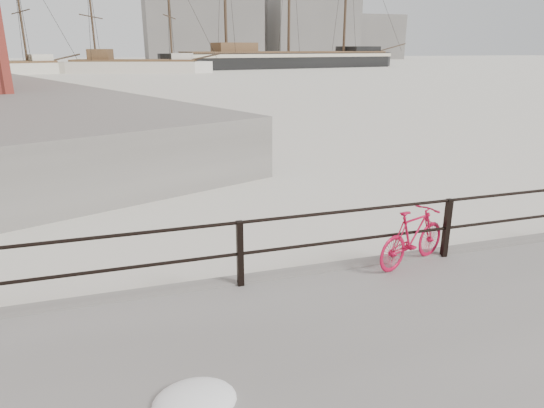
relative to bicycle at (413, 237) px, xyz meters
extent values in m
plane|color=white|center=(0.70, 0.25, -0.82)|extent=(400.00, 400.00, 0.00)
imported|color=#C00C34|center=(0.00, 0.00, 0.00)|extent=(1.54, 0.77, 0.94)
ellipsoid|color=white|center=(-3.83, -2.17, -0.32)|extent=(0.84, 0.66, 0.30)
cube|color=gray|center=(20.70, 140.25, 8.18)|extent=(32.00, 18.00, 18.00)
cube|color=gray|center=(55.70, 145.25, 11.18)|extent=(26.00, 20.00, 24.00)
cube|color=gray|center=(78.70, 150.25, 6.18)|extent=(20.00, 16.00, 14.00)
camera|label=1|loc=(-4.28, -6.16, 2.86)|focal=32.00mm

